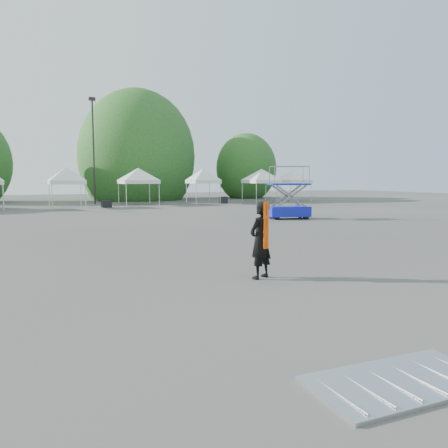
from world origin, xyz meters
name	(u,v)px	position (x,y,z in m)	size (l,w,h in m)	color
ground	(200,274)	(0.00, 0.00, 0.00)	(120.00, 120.00, 0.00)	#474442
light_pole_east	(93,145)	(3.00, 32.00, 5.52)	(0.60, 0.25, 9.80)	black
tree_mid_e	(137,157)	(9.00, 39.00, 4.84)	(5.12, 5.12, 7.79)	#382314
tree_far_e	(246,168)	(22.00, 37.00, 3.63)	(3.84, 3.84, 5.84)	#382314
tent_e	(66,170)	(0.02, 27.56, 3.06)	(3.85, 3.85, 3.88)	silver
tent_f	(138,171)	(6.30, 28.82, 3.06)	(4.44, 4.44, 3.88)	silver
tent_g	(203,172)	(12.59, 28.63, 3.06)	(3.77, 3.77, 3.88)	silver
tent_h	(261,172)	(18.43, 27.49, 3.06)	(4.23, 4.23, 3.88)	silver
tent_extra_8	(294,172)	(22.87, 28.19, 3.06)	(3.94, 3.94, 3.88)	silver
man	(261,240)	(1.12, -1.09, 0.94)	(0.80, 0.68, 1.87)	black
scissor_lift	(289,192)	(10.68, 11.53, 1.58)	(2.65, 1.80, 3.13)	#0F0EB6
barrier_left	(401,381)	(-0.21, -6.52, 0.04)	(2.29, 1.26, 0.07)	#AAACB2
crate_mid	(106,204)	(2.95, 26.53, 0.30)	(0.78, 0.61, 0.61)	black
crate_east	(223,200)	(14.22, 27.59, 0.33)	(0.84, 0.66, 0.66)	black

